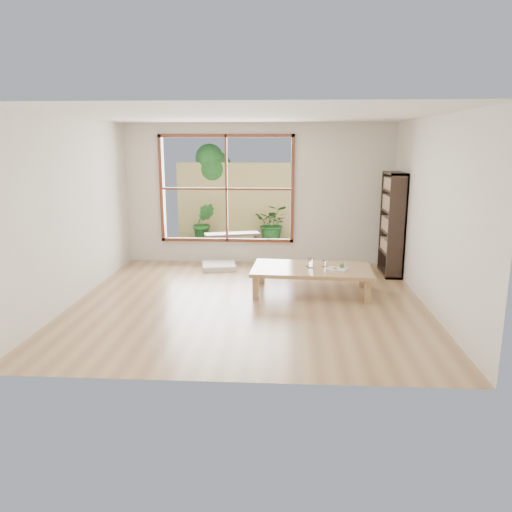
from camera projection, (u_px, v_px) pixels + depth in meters
The scene contains 15 objects.
ground at pixel (249, 301), 7.23m from camera, with size 5.00×5.00×0.00m, color tan.
low_table at pixel (312, 271), 7.58m from camera, with size 1.85×1.11×0.39m.
floor_cushion at pixel (219, 266), 9.14m from camera, with size 0.59×0.59×0.09m, color white.
bookshelf at pixel (392, 224), 8.55m from camera, with size 0.28×0.79×1.76m, color black.
glass_tall at pixel (311, 263), 7.54m from camera, with size 0.08×0.08×0.15m, color silver.
glass_mid at pixel (324, 264), 7.63m from camera, with size 0.06×0.06×0.09m, color silver.
glass_short at pixel (309, 263), 7.63m from camera, with size 0.08×0.08×0.10m, color silver.
glass_small at pixel (308, 264), 7.63m from camera, with size 0.06×0.06×0.07m, color silver.
food_tray at pixel (338, 268), 7.46m from camera, with size 0.35×0.30×0.09m.
deck at pixel (234, 249), 10.73m from camera, with size 2.80×2.00×0.05m, color #3D342C.
garden_bench at pixel (232, 236), 10.49m from camera, with size 1.19×0.66×0.36m.
bamboo_fence at pixel (238, 202), 11.50m from camera, with size 2.80×0.06×1.80m, color tan.
shrub_right at pixel (273, 223), 11.32m from camera, with size 0.78×0.67×0.86m, color #296726.
shrub_left at pixel (204, 223), 11.28m from camera, with size 0.49×0.40×0.89m, color #296726.
garden_tree at pixel (210, 170), 11.67m from camera, with size 1.04×0.85×2.22m.
Camera 1 is at (0.52, -6.88, 2.26)m, focal length 35.00 mm.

